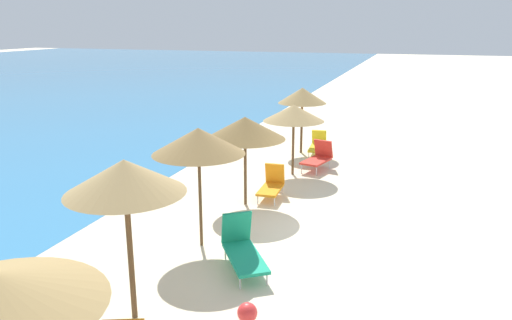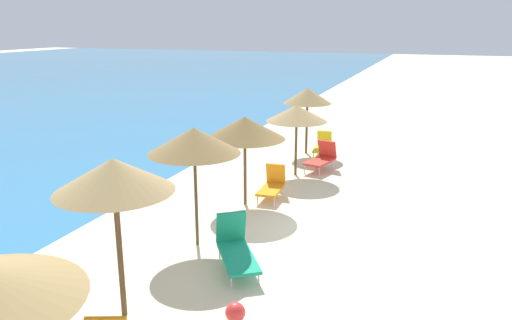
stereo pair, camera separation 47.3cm
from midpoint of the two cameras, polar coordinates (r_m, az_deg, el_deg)
ground_plane at (r=12.55m, az=9.08°, el=-8.47°), size 160.00×160.00×0.00m
beach_umbrella_1 at (r=8.49m, az=-14.47°, el=-1.77°), size 2.01×2.01×2.90m
beach_umbrella_2 at (r=11.13m, az=-5.91°, el=2.20°), size 2.09×2.09×2.81m
beach_umbrella_3 at (r=13.79m, az=-0.31°, el=3.68°), size 2.26×2.26×2.56m
beach_umbrella_4 at (r=16.75m, az=5.50°, el=5.34°), size 2.06×2.06×2.42m
beach_umbrella_5 at (r=19.73m, az=6.62°, el=7.31°), size 1.90×1.90×2.62m
lounge_chair_0 at (r=17.75m, az=8.30°, el=0.26°), size 1.46×0.99×1.02m
lounge_chair_1 at (r=14.85m, az=2.79°, el=-2.85°), size 1.28×0.65×0.95m
lounge_chair_2 at (r=10.71m, az=-1.04°, el=-10.10°), size 1.73×1.47×1.08m
lounge_chair_4 at (r=19.99m, az=8.33°, el=1.66°), size 1.49×0.70×0.89m
beach_ball at (r=9.04m, az=-0.83°, el=-17.08°), size 0.36×0.36×0.36m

